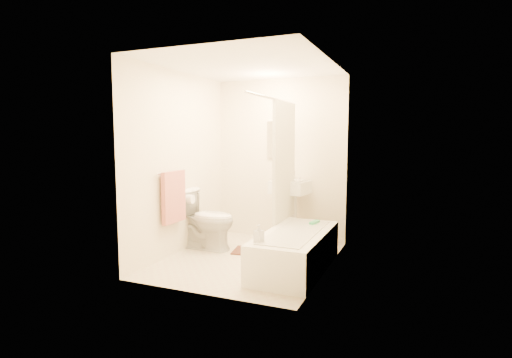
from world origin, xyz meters
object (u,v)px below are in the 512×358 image
at_px(toilet, 206,219).
at_px(bath_mat, 254,251).
at_px(sink, 291,209).
at_px(bathtub, 296,251).
at_px(soap_bottle, 259,234).

height_order(toilet, bath_mat, toilet).
xyz_separation_m(sink, bathtub, (0.41, -1.07, -0.28)).
distance_m(bathtub, bath_mat, 0.89).
bearing_deg(bath_mat, sink, 62.18).
xyz_separation_m(toilet, soap_bottle, (1.18, -0.94, 0.12)).
distance_m(toilet, soap_bottle, 1.51).
relative_size(bath_mat, soap_bottle, 2.89).
relative_size(toilet, soap_bottle, 4.45).
bearing_deg(toilet, soap_bottle, -127.37).
height_order(sink, soap_bottle, sink).
bearing_deg(bathtub, bath_mat, 147.48).
xyz_separation_m(toilet, sink, (1.00, 0.70, 0.09)).
xyz_separation_m(bathtub, bath_mat, (-0.73, 0.46, -0.21)).
height_order(bathtub, bath_mat, bathtub).
bearing_deg(bath_mat, toilet, -172.13).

